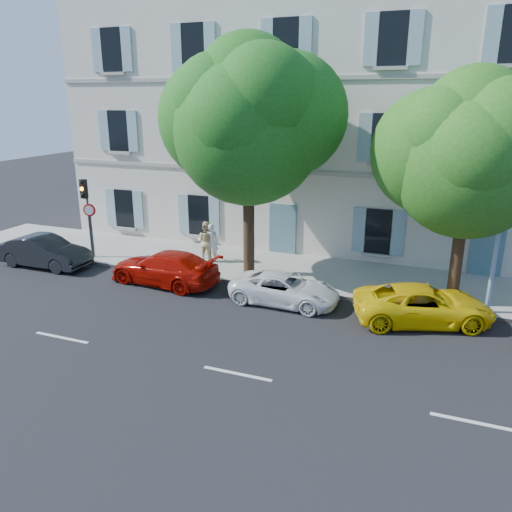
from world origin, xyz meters
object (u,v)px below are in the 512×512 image
at_px(road_sign, 90,219).
at_px(pedestrian_b, 206,241).
at_px(car_white_coupe, 285,289).
at_px(pedestrian_a, 211,243).
at_px(car_dark_sedan, 44,252).
at_px(car_red_coupe, 164,268).
at_px(tree_right, 469,163).
at_px(car_yellow_supercar, 423,305).
at_px(street_lamp, 507,179).
at_px(tree_left, 248,129).
at_px(traffic_light, 86,201).

xyz_separation_m(road_sign, pedestrian_b, (5.11, 1.39, -0.90)).
bearing_deg(car_white_coupe, pedestrian_a, 56.58).
bearing_deg(car_dark_sedan, pedestrian_a, -66.74).
height_order(car_red_coupe, tree_right, tree_right).
distance_m(car_yellow_supercar, tree_right, 4.91).
relative_size(road_sign, pedestrian_b, 1.38).
distance_m(street_lamp, pedestrian_b, 12.29).
xyz_separation_m(car_white_coupe, street_lamp, (6.86, 1.25, 4.20)).
distance_m(car_white_coupe, pedestrian_b, 5.67).
relative_size(tree_left, pedestrian_b, 5.04).
bearing_deg(road_sign, car_yellow_supercar, -6.29).
bearing_deg(pedestrian_a, tree_left, 137.65).
height_order(car_red_coupe, pedestrian_b, pedestrian_b).
relative_size(car_white_coupe, traffic_light, 1.11).
distance_m(car_red_coupe, pedestrian_a, 2.99).
distance_m(car_red_coupe, traffic_light, 5.40).
distance_m(traffic_light, pedestrian_b, 5.67).
distance_m(road_sign, pedestrian_a, 5.63).
xyz_separation_m(car_dark_sedan, car_yellow_supercar, (16.04, -0.06, -0.06)).
height_order(car_dark_sedan, traffic_light, traffic_light).
height_order(traffic_light, pedestrian_a, traffic_light).
bearing_deg(road_sign, tree_left, 3.39).
height_order(car_white_coupe, pedestrian_a, pedestrian_a).
xyz_separation_m(tree_left, pedestrian_a, (-2.18, 0.93, -5.01)).
height_order(tree_left, traffic_light, tree_left).
bearing_deg(car_dark_sedan, car_red_coupe, -89.70).
bearing_deg(traffic_light, car_dark_sedan, -131.73).
relative_size(tree_left, tree_right, 1.17).
relative_size(car_red_coupe, car_yellow_supercar, 1.02).
relative_size(car_dark_sedan, pedestrian_a, 2.41).
bearing_deg(road_sign, car_red_coupe, -17.88).
xyz_separation_m(car_white_coupe, tree_left, (-2.27, 2.16, 5.48)).
bearing_deg(pedestrian_b, car_white_coupe, 143.93).
bearing_deg(car_dark_sedan, traffic_light, -41.84).
relative_size(road_sign, street_lamp, 0.31).
xyz_separation_m(car_dark_sedan, car_red_coupe, (6.08, 0.04, -0.02)).
distance_m(car_yellow_supercar, tree_left, 9.13).
xyz_separation_m(traffic_light, pedestrian_a, (5.48, 1.46, -1.74)).
bearing_deg(street_lamp, car_yellow_supercar, -150.79).
bearing_deg(street_lamp, tree_left, 174.29).
height_order(car_white_coupe, car_yellow_supercar, car_yellow_supercar).
height_order(tree_right, traffic_light, tree_right).
bearing_deg(road_sign, car_white_coupe, -9.87).
bearing_deg(car_red_coupe, tree_right, 103.72).
bearing_deg(traffic_light, street_lamp, -1.30).
distance_m(traffic_light, street_lamp, 16.90).
distance_m(tree_right, pedestrian_a, 11.04).
relative_size(car_yellow_supercar, tree_right, 0.58).
bearing_deg(tree_left, car_white_coupe, -43.58).
relative_size(car_white_coupe, road_sign, 1.60).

